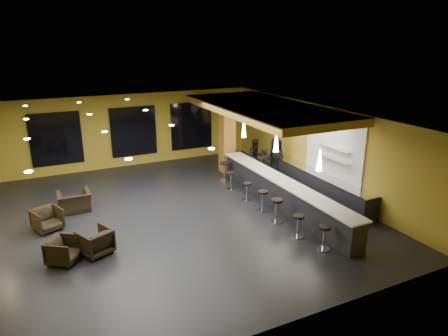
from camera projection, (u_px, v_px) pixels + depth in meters
name	position (u px, v px, depth m)	size (l,w,h in m)	color
floor	(180.00, 215.00, 14.33)	(12.00, 13.00, 0.10)	black
ceiling	(176.00, 116.00, 13.21)	(12.00, 13.00, 0.10)	black
wall_back	(133.00, 130.00, 19.38)	(12.00, 0.10, 3.50)	#A78B25
wall_front	(285.00, 256.00, 8.16)	(12.00, 0.10, 3.50)	#A78B25
wall_right	(319.00, 148.00, 16.27)	(0.10, 13.00, 3.50)	#A78B25
wood_soffit	(264.00, 108.00, 15.78)	(3.60, 8.00, 0.28)	#B18633
window_left	(56.00, 139.00, 17.86)	(2.20, 0.06, 2.40)	black
window_center	(134.00, 131.00, 19.30)	(2.20, 0.06, 2.40)	black
window_right	(192.00, 126.00, 20.54)	(2.20, 0.06, 2.40)	black
tile_backsplash	(334.00, 148.00, 15.30)	(0.06, 3.20, 2.40)	white
bar_counter	(281.00, 194.00, 14.81)	(0.60, 8.00, 1.00)	black
bar_top	(282.00, 180.00, 14.65)	(0.78, 8.10, 0.05)	beige
prep_counter	(316.00, 183.00, 16.08)	(0.70, 6.00, 0.86)	black
prep_top	(317.00, 173.00, 15.94)	(0.72, 6.00, 0.03)	silver
wall_shelf_lower	(334.00, 160.00, 15.19)	(0.30, 1.50, 0.03)	silver
wall_shelf_upper	(335.00, 148.00, 15.05)	(0.30, 1.50, 0.03)	silver
column	(227.00, 135.00, 18.36)	(0.60, 0.60, 3.50)	#A16A24
pendant_0	(320.00, 160.00, 12.52)	(0.20, 0.20, 0.70)	white
pendant_1	(276.00, 142.00, 14.66)	(0.20, 0.20, 0.70)	white
pendant_2	(244.00, 129.00, 16.80)	(0.20, 0.20, 0.70)	white
staff_a	(265.00, 166.00, 17.14)	(0.57, 0.38, 1.58)	black
staff_b	(256.00, 157.00, 18.08)	(0.83, 0.65, 1.71)	black
staff_c	(276.00, 158.00, 17.84)	(0.88, 0.58, 1.81)	black
armchair_a	(64.00, 250.00, 11.13)	(0.78, 0.80, 0.73)	black
armchair_b	(95.00, 242.00, 11.56)	(0.83, 0.85, 0.77)	black
armchair_c	(47.00, 219.00, 13.00)	(0.81, 0.83, 0.76)	black
armchair_d	(74.00, 201.00, 14.45)	(1.14, 0.99, 0.74)	black
bar_stool_0	(324.00, 235.00, 11.76)	(0.39, 0.39, 0.76)	silver
bar_stool_1	(298.00, 223.00, 12.49)	(0.38, 0.38, 0.76)	silver
bar_stool_2	(276.00, 208.00, 13.50)	(0.43, 0.43, 0.85)	silver
bar_stool_3	(263.00, 198.00, 14.42)	(0.39, 0.39, 0.77)	silver
bar_stool_4	(247.00, 189.00, 15.39)	(0.36, 0.36, 0.71)	silver
bar_stool_5	(231.00, 178.00, 16.51)	(0.38, 0.38, 0.74)	silver
bar_stool_6	(225.00, 169.00, 17.49)	(0.43, 0.43, 0.84)	silver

